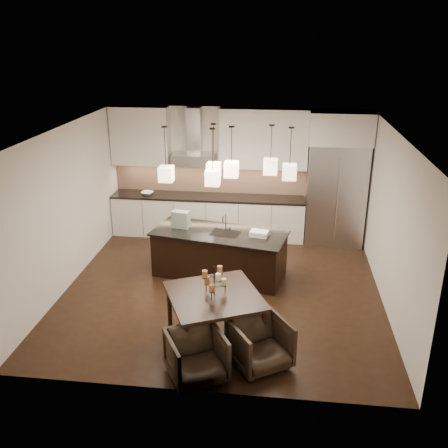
# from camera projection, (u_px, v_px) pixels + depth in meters

# --- Properties ---
(floor) EXTENTS (5.50, 5.50, 0.02)m
(floor) POSITION_uv_depth(u_px,v_px,m) (223.00, 289.00, 8.90)
(floor) COLOR black
(floor) RESTS_ON ground
(ceiling) EXTENTS (5.50, 5.50, 0.02)m
(ceiling) POSITION_uv_depth(u_px,v_px,m) (222.00, 131.00, 7.88)
(ceiling) COLOR white
(ceiling) RESTS_ON wall_back
(wall_back) EXTENTS (5.50, 0.02, 2.80)m
(wall_back) POSITION_uv_depth(u_px,v_px,m) (238.00, 172.00, 10.94)
(wall_back) COLOR silver
(wall_back) RESTS_ON ground
(wall_front) EXTENTS (5.50, 0.02, 2.80)m
(wall_front) POSITION_uv_depth(u_px,v_px,m) (194.00, 295.00, 5.83)
(wall_front) COLOR silver
(wall_front) RESTS_ON ground
(wall_left) EXTENTS (0.02, 5.50, 2.80)m
(wall_left) POSITION_uv_depth(u_px,v_px,m) (66.00, 208.00, 8.70)
(wall_left) COLOR silver
(wall_left) RESTS_ON ground
(wall_right) EXTENTS (0.02, 5.50, 2.80)m
(wall_right) POSITION_uv_depth(u_px,v_px,m) (391.00, 221.00, 8.08)
(wall_right) COLOR silver
(wall_right) RESTS_ON ground
(refrigerator) EXTENTS (1.20, 0.72, 2.15)m
(refrigerator) POSITION_uv_depth(u_px,v_px,m) (335.00, 194.00, 10.48)
(refrigerator) COLOR #B7B7BA
(refrigerator) RESTS_ON floor
(fridge_panel) EXTENTS (1.26, 0.72, 0.65)m
(fridge_panel) POSITION_uv_depth(u_px,v_px,m) (341.00, 128.00, 9.97)
(fridge_panel) COLOR silver
(fridge_panel) RESTS_ON refrigerator
(lower_cabinets) EXTENTS (4.21, 0.62, 0.88)m
(lower_cabinets) POSITION_uv_depth(u_px,v_px,m) (208.00, 217.00, 11.06)
(lower_cabinets) COLOR silver
(lower_cabinets) RESTS_ON floor
(countertop) EXTENTS (4.21, 0.66, 0.04)m
(countertop) POSITION_uv_depth(u_px,v_px,m) (208.00, 197.00, 10.89)
(countertop) COLOR black
(countertop) RESTS_ON lower_cabinets
(backsplash) EXTENTS (4.21, 0.02, 0.63)m
(backsplash) POSITION_uv_depth(u_px,v_px,m) (210.00, 178.00, 11.05)
(backsplash) COLOR tan
(backsplash) RESTS_ON countertop
(upper_cab_left) EXTENTS (1.25, 0.35, 1.25)m
(upper_cab_left) POSITION_uv_depth(u_px,v_px,m) (140.00, 136.00, 10.72)
(upper_cab_left) COLOR silver
(upper_cab_left) RESTS_ON wall_back
(upper_cab_right) EXTENTS (1.85, 0.35, 1.25)m
(upper_cab_right) POSITION_uv_depth(u_px,v_px,m) (264.00, 139.00, 10.43)
(upper_cab_right) COLOR silver
(upper_cab_right) RESTS_ON wall_back
(hood_canopy) EXTENTS (0.90, 0.52, 0.24)m
(hood_canopy) POSITION_uv_depth(u_px,v_px,m) (194.00, 159.00, 10.67)
(hood_canopy) COLOR #B7B7BA
(hood_canopy) RESTS_ON wall_back
(hood_chimney) EXTENTS (0.30, 0.28, 0.96)m
(hood_chimney) POSITION_uv_depth(u_px,v_px,m) (194.00, 130.00, 10.56)
(hood_chimney) COLOR #B7B7BA
(hood_chimney) RESTS_ON hood_canopy
(fruit_bowl) EXTENTS (0.31, 0.31, 0.06)m
(fruit_bowl) POSITION_uv_depth(u_px,v_px,m) (147.00, 193.00, 10.97)
(fruit_bowl) COLOR silver
(fruit_bowl) RESTS_ON countertop
(island_body) EXTENTS (2.49, 1.40, 0.83)m
(island_body) POSITION_uv_depth(u_px,v_px,m) (219.00, 255.00, 9.24)
(island_body) COLOR black
(island_body) RESTS_ON floor
(island_top) EXTENTS (2.58, 1.49, 0.04)m
(island_top) POSITION_uv_depth(u_px,v_px,m) (219.00, 233.00, 9.08)
(island_top) COLOR black
(island_top) RESTS_ON island_body
(faucet) EXTENTS (0.14, 0.24, 0.36)m
(faucet) POSITION_uv_depth(u_px,v_px,m) (226.00, 222.00, 9.06)
(faucet) COLOR silver
(faucet) RESTS_ON island_top
(tote_bag) EXTENTS (0.35, 0.23, 0.32)m
(tote_bag) POSITION_uv_depth(u_px,v_px,m) (181.00, 219.00, 9.24)
(tote_bag) COLOR #194A36
(tote_bag) RESTS_ON island_top
(food_container) EXTENTS (0.36, 0.29, 0.09)m
(food_container) POSITION_uv_depth(u_px,v_px,m) (259.00, 234.00, 8.89)
(food_container) COLOR silver
(food_container) RESTS_ON island_top
(dining_table) EXTENTS (1.68, 1.68, 0.76)m
(dining_table) POSITION_uv_depth(u_px,v_px,m) (214.00, 317.00, 7.28)
(dining_table) COLOR black
(dining_table) RESTS_ON floor
(candelabra) EXTENTS (0.48, 0.48, 0.44)m
(candelabra) POSITION_uv_depth(u_px,v_px,m) (214.00, 281.00, 7.06)
(candelabra) COLOR black
(candelabra) RESTS_ON dining_table
(candle_a) EXTENTS (0.10, 0.10, 0.10)m
(candle_a) POSITION_uv_depth(u_px,v_px,m) (224.00, 282.00, 7.12)
(candle_a) COLOR #F0EAA1
(candle_a) RESTS_ON candelabra
(candle_b) EXTENTS (0.10, 0.10, 0.10)m
(candle_b) POSITION_uv_depth(u_px,v_px,m) (207.00, 280.00, 7.16)
(candle_b) COLOR #BD6F3B
(candle_b) RESTS_ON candelabra
(candle_c) EXTENTS (0.10, 0.10, 0.10)m
(candle_c) POSITION_uv_depth(u_px,v_px,m) (212.00, 288.00, 6.95)
(candle_c) COLOR #AA5B2A
(candle_c) RESTS_ON candelabra
(candle_d) EXTENTS (0.10, 0.10, 0.10)m
(candle_d) POSITION_uv_depth(u_px,v_px,m) (220.00, 269.00, 7.13)
(candle_d) COLOR #BD6F3B
(candle_d) RESTS_ON candelabra
(candle_e) EXTENTS (0.10, 0.10, 0.10)m
(candle_e) POSITION_uv_depth(u_px,v_px,m) (205.00, 274.00, 7.00)
(candle_e) COLOR #AA5B2A
(candle_e) RESTS_ON candelabra
(candle_f) EXTENTS (0.10, 0.10, 0.10)m
(candle_f) POSITION_uv_depth(u_px,v_px,m) (218.00, 277.00, 6.91)
(candle_f) COLOR #F0EAA1
(candle_f) RESTS_ON candelabra
(armchair_left) EXTENTS (0.97, 0.98, 0.66)m
(armchair_left) POSITION_uv_depth(u_px,v_px,m) (196.00, 356.00, 6.49)
(armchair_left) COLOR black
(armchair_left) RESTS_ON floor
(armchair_right) EXTENTS (1.01, 1.02, 0.68)m
(armchair_right) POSITION_uv_depth(u_px,v_px,m) (260.00, 344.00, 6.74)
(armchair_right) COLOR black
(armchair_right) RESTS_ON floor
(pendant_a) EXTENTS (0.24, 0.24, 0.26)m
(pendant_a) POSITION_uv_depth(u_px,v_px,m) (166.00, 174.00, 8.61)
(pendant_a) COLOR #FFDFB8
(pendant_a) RESTS_ON ceiling
(pendant_b) EXTENTS (0.24, 0.24, 0.26)m
(pendant_b) POSITION_uv_depth(u_px,v_px,m) (214.00, 170.00, 8.85)
(pendant_b) COLOR #FFDFB8
(pendant_b) RESTS_ON ceiling
(pendant_c) EXTENTS (0.24, 0.24, 0.26)m
(pendant_c) POSITION_uv_depth(u_px,v_px,m) (231.00, 169.00, 8.59)
(pendant_c) COLOR #FFDFB8
(pendant_c) RESTS_ON ceiling
(pendant_d) EXTENTS (0.24, 0.24, 0.26)m
(pendant_d) POSITION_uv_depth(u_px,v_px,m) (270.00, 167.00, 8.71)
(pendant_d) COLOR #FFDFB8
(pendant_d) RESTS_ON ceiling
(pendant_e) EXTENTS (0.24, 0.24, 0.26)m
(pendant_e) POSITION_uv_depth(u_px,v_px,m) (289.00, 172.00, 8.52)
(pendant_e) COLOR #FFDFB8
(pendant_e) RESTS_ON ceiling
(pendant_f) EXTENTS (0.24, 0.24, 0.26)m
(pendant_f) POSITION_uv_depth(u_px,v_px,m) (213.00, 178.00, 8.46)
(pendant_f) COLOR #FFDFB8
(pendant_f) RESTS_ON ceiling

